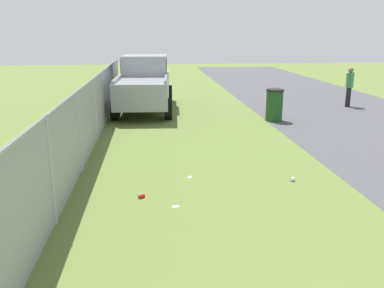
{
  "coord_description": "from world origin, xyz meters",
  "views": [
    {
      "loc": [
        -0.15,
        2.12,
        2.96
      ],
      "look_at": [
        6.28,
        1.5,
        1.18
      ],
      "focal_mm": 37.98,
      "sensor_mm": 36.0,
      "label": 1
    }
  ],
  "objects": [
    {
      "name": "litter_wrapper_midfield_a",
      "position": [
        6.44,
        1.78,
        0.0
      ],
      "size": [
        0.11,
        0.13,
        0.01
      ],
      "primitive_type": "cube",
      "rotation": [
        0.0,
        0.0,
        1.78
      ],
      "color": "silver",
      "rests_on": "ground"
    },
    {
      "name": "litter_can_far_scatter",
      "position": [
        6.89,
        2.38,
        0.03
      ],
      "size": [
        0.12,
        0.14,
        0.07
      ],
      "primitive_type": "cylinder",
      "rotation": [
        0.0,
        1.57,
        5.29
      ],
      "color": "red",
      "rests_on": "ground"
    },
    {
      "name": "trash_bin",
      "position": [
        13.32,
        -2.03,
        0.56
      ],
      "size": [
        0.6,
        0.6,
        1.1
      ],
      "color": "#1E4C1E",
      "rests_on": "ground"
    },
    {
      "name": "fence_section",
      "position": [
        9.89,
        3.73,
        0.96
      ],
      "size": [
        18.4,
        0.07,
        1.78
      ],
      "color": "#9EA3A8",
      "rests_on": "ground"
    },
    {
      "name": "litter_cup_midfield_b",
      "position": [
        7.48,
        -0.7,
        0.04
      ],
      "size": [
        0.13,
        0.13,
        0.08
      ],
      "primitive_type": "cylinder",
      "rotation": [
        0.0,
        1.57,
        2.32
      ],
      "color": "white",
      "rests_on": "ground"
    },
    {
      "name": "pickup_truck",
      "position": [
        15.92,
        2.43,
        1.1
      ],
      "size": [
        5.41,
        2.33,
        2.09
      ],
      "rotation": [
        0.0,
        0.0,
        -0.05
      ],
      "color": "#93999E",
      "rests_on": "ground"
    },
    {
      "name": "litter_wrapper_near_hydrant",
      "position": [
        7.92,
        1.39,
        0.0
      ],
      "size": [
        0.12,
        0.09,
        0.01
      ],
      "primitive_type": "cube",
      "rotation": [
        0.0,
        0.0,
        3.19
      ],
      "color": "silver",
      "rests_on": "ground"
    },
    {
      "name": "pedestrian",
      "position": [
        15.73,
        -5.87,
        0.93
      ],
      "size": [
        0.35,
        0.47,
        1.61
      ],
      "rotation": [
        0.0,
        0.0,
        3.85
      ],
      "color": "black",
      "rests_on": "ground"
    }
  ]
}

